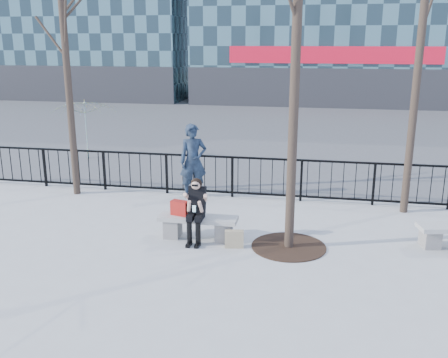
# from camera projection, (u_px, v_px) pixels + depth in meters

# --- Properties ---
(ground) EXTENTS (120.00, 120.00, 0.00)m
(ground) POSITION_uv_depth(u_px,v_px,m) (198.00, 238.00, 10.48)
(ground) COLOR #A3A39E
(ground) RESTS_ON ground
(street_surface) EXTENTS (60.00, 23.00, 0.01)m
(street_surface) POSITION_uv_depth(u_px,v_px,m) (270.00, 125.00, 24.67)
(street_surface) COLOR #474747
(street_surface) RESTS_ON ground
(railing) EXTENTS (14.00, 0.06, 1.10)m
(railing) POSITION_uv_depth(u_px,v_px,m) (225.00, 176.00, 13.17)
(railing) COLOR black
(railing) RESTS_ON ground
(tree_left) EXTENTS (2.80, 2.80, 6.50)m
(tree_left) POSITION_uv_depth(u_px,v_px,m) (62.00, 5.00, 12.27)
(tree_left) COLOR black
(tree_left) RESTS_ON ground
(tree_grate) EXTENTS (1.50, 1.50, 0.02)m
(tree_grate) POSITION_uv_depth(u_px,v_px,m) (289.00, 246.00, 10.03)
(tree_grate) COLOR black
(tree_grate) RESTS_ON ground
(bench_main) EXTENTS (1.65, 0.46, 0.49)m
(bench_main) POSITION_uv_depth(u_px,v_px,m) (198.00, 225.00, 10.40)
(bench_main) COLOR slate
(bench_main) RESTS_ON ground
(seated_woman) EXTENTS (0.50, 0.64, 1.34)m
(seated_woman) POSITION_uv_depth(u_px,v_px,m) (196.00, 211.00, 10.15)
(seated_woman) COLOR black
(seated_woman) RESTS_ON ground
(handbag) EXTENTS (0.41, 0.27, 0.31)m
(handbag) POSITION_uv_depth(u_px,v_px,m) (180.00, 208.00, 10.39)
(handbag) COLOR #A61A14
(handbag) RESTS_ON bench_main
(shopping_bag) EXTENTS (0.39, 0.20, 0.35)m
(shopping_bag) POSITION_uv_depth(u_px,v_px,m) (234.00, 239.00, 9.98)
(shopping_bag) COLOR #C3AF8A
(shopping_bag) RESTS_ON ground
(standing_man) EXTENTS (0.84, 0.72, 1.95)m
(standing_man) POSITION_uv_depth(u_px,v_px,m) (193.00, 161.00, 13.01)
(standing_man) COLOR black
(standing_man) RESTS_ON ground
(vendor_umbrella) EXTENTS (3.02, 3.05, 2.08)m
(vendor_umbrella) POSITION_uv_depth(u_px,v_px,m) (86.00, 129.00, 17.31)
(vendor_umbrella) COLOR yellow
(vendor_umbrella) RESTS_ON ground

